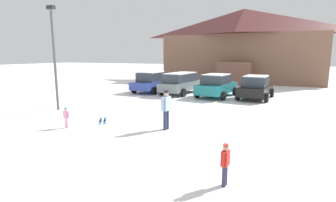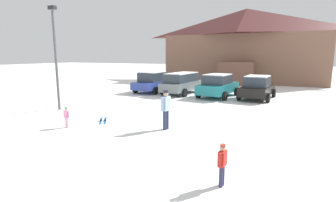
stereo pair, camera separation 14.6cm
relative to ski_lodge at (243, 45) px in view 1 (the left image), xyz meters
The scene contains 11 objects.
ground 29.09m from the ski_lodge, 90.76° to the right, with size 160.00×160.00×0.00m, color white.
ski_lodge is the anchor object (origin of this frame).
parked_blue_hatchback 14.50m from the ski_lodge, 112.03° to the right, with size 2.33×4.41×1.73m.
parked_grey_wagon 13.73m from the ski_lodge, 101.54° to the right, with size 2.37×4.71×1.71m.
parked_teal_hatchback 13.82m from the ski_lodge, 88.33° to the right, with size 2.55×4.51×1.71m.
parked_black_sedan 13.86m from the ski_lodge, 76.37° to the right, with size 2.36×4.34×1.67m.
skier_child_in_pink_snowsuit 25.03m from the ski_lodge, 97.64° to the right, with size 0.33×0.14×0.89m.
skier_adult_in_blue_parka 23.20m from the ski_lodge, 88.23° to the right, with size 0.28×0.62×1.67m.
skier_child_in_red_jacket 27.30m from the ski_lodge, 81.40° to the right, with size 0.17×0.39×1.05m.
pair_of_skis 23.46m from the ski_lodge, 96.58° to the right, with size 1.05×1.27×0.08m.
lamp_post 22.90m from the ski_lodge, 106.89° to the right, with size 0.44×0.24×5.73m.
Camera 1 is at (5.65, -3.86, 3.10)m, focal length 28.00 mm.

